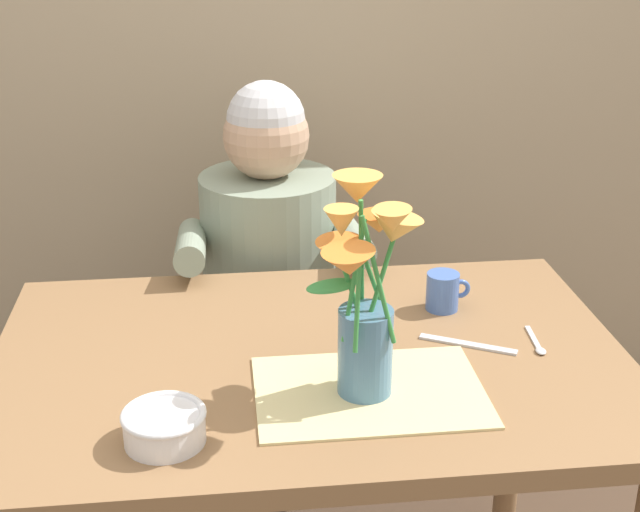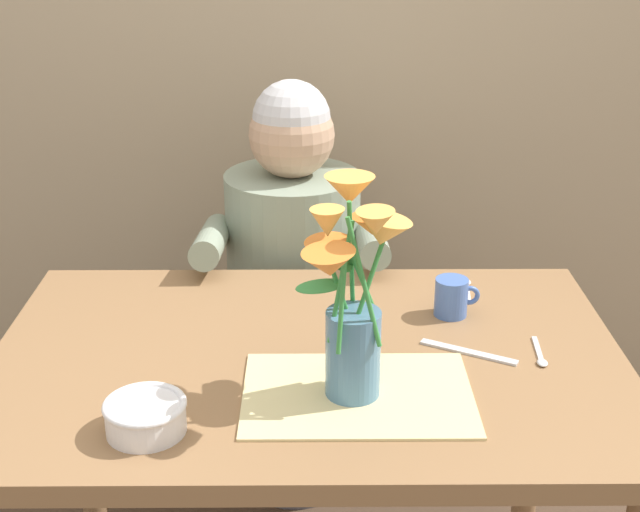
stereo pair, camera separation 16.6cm
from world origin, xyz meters
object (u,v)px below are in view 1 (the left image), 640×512
Objects in this scene: seated_person at (270,301)px; dinner_knife at (467,344)px; flower_vase at (365,284)px; ceramic_bowl at (164,425)px; tea_cup at (443,291)px.

seated_person is 0.73m from dinner_knife.
seated_person is at bearing 98.83° from flower_vase.
seated_person is 0.86m from flower_vase.
flower_vase is (0.12, -0.76, 0.38)m from seated_person.
tea_cup is (0.56, 0.42, 0.01)m from ceramic_bowl.
tea_cup is at bearing 121.47° from dinner_knife.
seated_person is 0.92m from ceramic_bowl.
tea_cup is (-0.01, 0.16, 0.04)m from dinner_knife.
tea_cup is (0.34, -0.45, 0.22)m from seated_person.
flower_vase is 0.40m from ceramic_bowl.
seated_person is 3.02× the size of flower_vase.
dinner_knife is at bearing -86.49° from tea_cup.
seated_person is at bearing 126.66° from tea_cup.
dinner_knife is (0.23, 0.15, -0.20)m from flower_vase.
seated_person is 0.60m from tea_cup.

